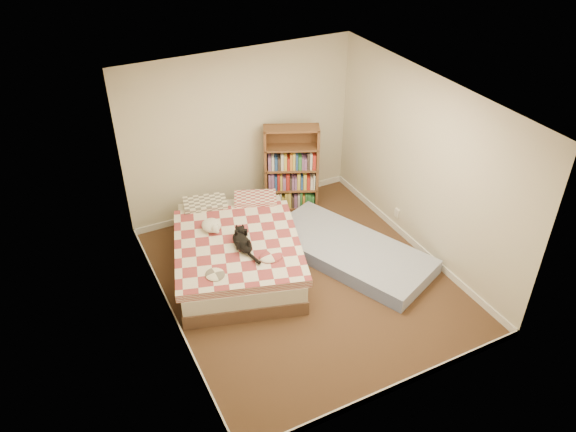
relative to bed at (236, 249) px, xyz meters
name	(u,v)px	position (x,y,z in m)	size (l,w,h in m)	color
room	(306,203)	(0.67, -0.69, 0.93)	(3.51, 4.01, 2.51)	#4E3421
bed	(236,249)	(0.00, 0.00, 0.00)	(2.07, 2.50, 0.58)	brown
bookshelf	(290,177)	(1.32, 1.00, 0.25)	(0.92, 0.59, 1.36)	brown
floor_mattress	(349,251)	(1.45, -0.54, -0.16)	(1.02, 2.26, 0.20)	#7181BC
black_cat	(241,241)	(-0.02, -0.28, 0.33)	(0.32, 0.74, 0.17)	black
white_dog	(212,225)	(-0.23, 0.22, 0.33)	(0.38, 0.38, 0.14)	white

